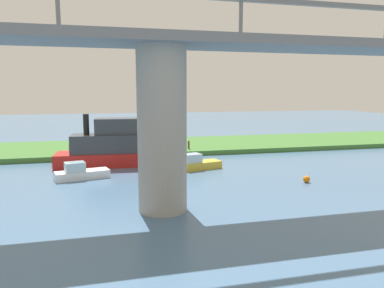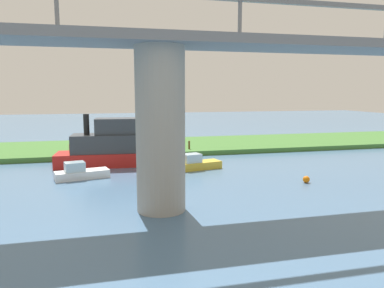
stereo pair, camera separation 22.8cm
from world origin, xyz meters
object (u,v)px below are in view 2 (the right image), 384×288
(pontoon_yellow, at_px, (112,146))
(marker_buoy, at_px, (306,179))
(mooring_post, at_px, (189,145))
(motorboat_white, at_px, (80,173))
(motorboat_red, at_px, (196,164))
(person_on_bank, at_px, (154,143))
(bridge_pylon, at_px, (160,130))

(pontoon_yellow, relative_size, marker_buoy, 18.42)
(mooring_post, distance_m, motorboat_white, 13.97)
(mooring_post, relative_size, motorboat_red, 0.20)
(pontoon_yellow, height_order, marker_buoy, pontoon_yellow)
(motorboat_white, bearing_deg, motorboat_red, -172.44)
(marker_buoy, bearing_deg, pontoon_yellow, -36.29)
(person_on_bank, bearing_deg, marker_buoy, 120.84)
(person_on_bank, xyz_separation_m, pontoon_yellow, (4.45, 5.23, 0.51))
(person_on_bank, bearing_deg, motorboat_white, 55.10)
(mooring_post, bearing_deg, marker_buoy, 110.60)
(bridge_pylon, relative_size, mooring_post, 10.24)
(person_on_bank, height_order, marker_buoy, person_on_bank)
(bridge_pylon, relative_size, person_on_bank, 6.43)
(marker_buoy, bearing_deg, bridge_pylon, 17.91)
(motorboat_red, xyz_separation_m, marker_buoy, (-6.61, 6.43, -0.23))
(person_on_bank, bearing_deg, motorboat_red, 105.55)
(motorboat_red, relative_size, marker_buoy, 8.58)
(person_on_bank, relative_size, marker_buoy, 2.78)
(marker_buoy, bearing_deg, motorboat_white, -17.99)
(bridge_pylon, xyz_separation_m, pontoon_yellow, (2.34, -13.51, -2.76))
(person_on_bank, xyz_separation_m, marker_buoy, (-9.03, 15.13, -0.95))
(motorboat_red, distance_m, marker_buoy, 9.23)
(bridge_pylon, xyz_separation_m, motorboat_red, (-4.54, -10.03, -3.98))
(motorboat_red, bearing_deg, person_on_bank, -74.45)
(bridge_pylon, distance_m, mooring_post, 19.12)
(person_on_bank, bearing_deg, pontoon_yellow, 49.57)
(bridge_pylon, distance_m, motorboat_red, 11.71)
(motorboat_white, relative_size, marker_buoy, 8.31)
(motorboat_red, bearing_deg, mooring_post, -99.07)
(mooring_post, relative_size, pontoon_yellow, 0.09)
(mooring_post, bearing_deg, bridge_pylon, 72.05)
(person_on_bank, xyz_separation_m, mooring_post, (-3.67, 0.86, -0.26))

